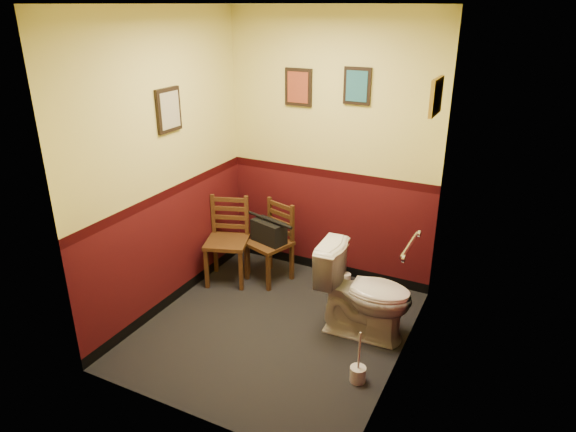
# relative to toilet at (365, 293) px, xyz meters

# --- Properties ---
(floor) EXTENTS (2.20, 2.40, 0.00)m
(floor) POSITION_rel_toilet_xyz_m (-0.72, -0.28, -0.41)
(floor) COLOR black
(floor) RESTS_ON ground
(ceiling) EXTENTS (2.20, 2.40, 0.00)m
(ceiling) POSITION_rel_toilet_xyz_m (-0.72, -0.28, 2.29)
(ceiling) COLOR silver
(ceiling) RESTS_ON ground
(wall_back) EXTENTS (2.20, 0.00, 2.70)m
(wall_back) POSITION_rel_toilet_xyz_m (-0.72, 0.92, 0.94)
(wall_back) COLOR #450E11
(wall_back) RESTS_ON ground
(wall_front) EXTENTS (2.20, 0.00, 2.70)m
(wall_front) POSITION_rel_toilet_xyz_m (-0.72, -1.48, 0.94)
(wall_front) COLOR #450E11
(wall_front) RESTS_ON ground
(wall_left) EXTENTS (0.00, 2.40, 2.70)m
(wall_left) POSITION_rel_toilet_xyz_m (-1.82, -0.28, 0.94)
(wall_left) COLOR #450E11
(wall_left) RESTS_ON ground
(wall_right) EXTENTS (0.00, 2.40, 2.70)m
(wall_right) POSITION_rel_toilet_xyz_m (0.38, -0.28, 0.94)
(wall_right) COLOR #450E11
(wall_right) RESTS_ON ground
(grab_bar) EXTENTS (0.05, 0.56, 0.06)m
(grab_bar) POSITION_rel_toilet_xyz_m (0.35, -0.03, 0.54)
(grab_bar) COLOR silver
(grab_bar) RESTS_ON wall_right
(framed_print_back_a) EXTENTS (0.28, 0.04, 0.36)m
(framed_print_back_a) POSITION_rel_toilet_xyz_m (-1.07, 0.90, 1.54)
(framed_print_back_a) COLOR black
(framed_print_back_a) RESTS_ON wall_back
(framed_print_back_b) EXTENTS (0.26, 0.04, 0.34)m
(framed_print_back_b) POSITION_rel_toilet_xyz_m (-0.47, 0.90, 1.59)
(framed_print_back_b) COLOR black
(framed_print_back_b) RESTS_ON wall_back
(framed_print_left) EXTENTS (0.04, 0.30, 0.38)m
(framed_print_left) POSITION_rel_toilet_xyz_m (-1.80, -0.18, 1.44)
(framed_print_left) COLOR black
(framed_print_left) RESTS_ON wall_left
(framed_print_right) EXTENTS (0.04, 0.34, 0.28)m
(framed_print_right) POSITION_rel_toilet_xyz_m (0.36, 0.32, 1.64)
(framed_print_right) COLOR olive
(framed_print_right) RESTS_ON wall_right
(toilet) EXTENTS (0.85, 0.50, 0.81)m
(toilet) POSITION_rel_toilet_xyz_m (0.00, 0.00, 0.00)
(toilet) COLOR white
(toilet) RESTS_ON floor
(toilet_brush) EXTENTS (0.12, 0.12, 0.45)m
(toilet_brush) POSITION_rel_toilet_xyz_m (0.17, -0.62, -0.33)
(toilet_brush) COLOR silver
(toilet_brush) RESTS_ON floor
(chair_left) EXTENTS (0.53, 0.53, 0.89)m
(chair_left) POSITION_rel_toilet_xyz_m (-1.58, 0.31, 0.04)
(chair_left) COLOR brown
(chair_left) RESTS_ON floor
(chair_right) EXTENTS (0.49, 0.49, 0.83)m
(chair_right) POSITION_rel_toilet_xyz_m (-1.18, 0.52, 0.01)
(chair_right) COLOR brown
(chair_right) RESTS_ON floor
(handbag) EXTENTS (0.40, 0.28, 0.26)m
(handbag) POSITION_rel_toilet_xyz_m (-1.20, 0.48, 0.15)
(handbag) COLOR black
(handbag) RESTS_ON chair_right
(tp_stack) EXTENTS (0.20, 0.12, 0.26)m
(tp_stack) POSITION_rel_toilet_xyz_m (-0.50, 0.79, -0.30)
(tp_stack) COLOR silver
(tp_stack) RESTS_ON floor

